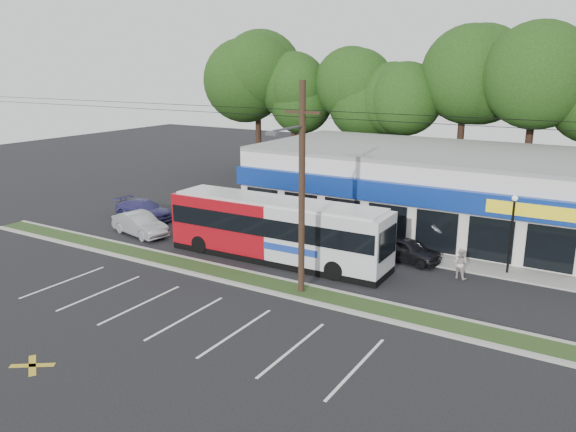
% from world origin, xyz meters
% --- Properties ---
extents(ground, '(120.00, 120.00, 0.00)m').
position_xyz_m(ground, '(0.00, 0.00, 0.00)').
color(ground, black).
rests_on(ground, ground).
extents(grass_strip, '(40.00, 1.60, 0.12)m').
position_xyz_m(grass_strip, '(0.00, 1.00, 0.06)').
color(grass_strip, '#233616').
rests_on(grass_strip, ground).
extents(curb_south, '(40.00, 0.25, 0.14)m').
position_xyz_m(curb_south, '(0.00, 0.15, 0.07)').
color(curb_south, '#9E9E93').
rests_on(curb_south, ground).
extents(curb_north, '(40.00, 0.25, 0.14)m').
position_xyz_m(curb_north, '(0.00, 1.85, 0.07)').
color(curb_north, '#9E9E93').
rests_on(curb_north, ground).
extents(sidewalk, '(32.00, 2.20, 0.10)m').
position_xyz_m(sidewalk, '(5.00, 9.00, 0.05)').
color(sidewalk, '#9E9E93').
rests_on(sidewalk, ground).
extents(strip_mall, '(25.00, 12.55, 5.30)m').
position_xyz_m(strip_mall, '(5.50, 15.91, 2.65)').
color(strip_mall, silver).
rests_on(strip_mall, ground).
extents(utility_pole, '(50.00, 2.77, 10.00)m').
position_xyz_m(utility_pole, '(2.83, 0.93, 5.41)').
color(utility_pole, black).
rests_on(utility_pole, ground).
extents(lamp_post, '(0.30, 0.30, 4.25)m').
position_xyz_m(lamp_post, '(11.00, 8.80, 2.67)').
color(lamp_post, black).
rests_on(lamp_post, ground).
extents(tree_line, '(46.76, 6.76, 11.83)m').
position_xyz_m(tree_line, '(4.00, 26.00, 8.42)').
color(tree_line, black).
rests_on(tree_line, ground).
extents(metrobus, '(13.04, 2.99, 3.49)m').
position_xyz_m(metrobus, '(-0.58, 4.50, 1.85)').
color(metrobus, maroon).
rests_on(metrobus, ground).
extents(car_dark, '(4.22, 2.13, 1.38)m').
position_xyz_m(car_dark, '(5.67, 8.00, 0.69)').
color(car_dark, black).
rests_on(car_dark, ground).
extents(car_silver, '(4.66, 2.42, 1.46)m').
position_xyz_m(car_silver, '(-10.71, 3.95, 0.73)').
color(car_silver, '#9DA0A4').
rests_on(car_silver, ground).
extents(car_blue, '(4.81, 2.14, 1.37)m').
position_xyz_m(car_blue, '(-13.42, 7.00, 0.69)').
color(car_blue, navy).
rests_on(car_blue, ground).
extents(pedestrian_a, '(0.85, 0.72, 1.96)m').
position_xyz_m(pedestrian_a, '(4.55, 8.50, 0.98)').
color(pedestrian_a, silver).
rests_on(pedestrian_a, ground).
extents(pedestrian_b, '(0.86, 0.71, 1.60)m').
position_xyz_m(pedestrian_b, '(9.00, 6.92, 0.80)').
color(pedestrian_b, beige).
rests_on(pedestrian_b, ground).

